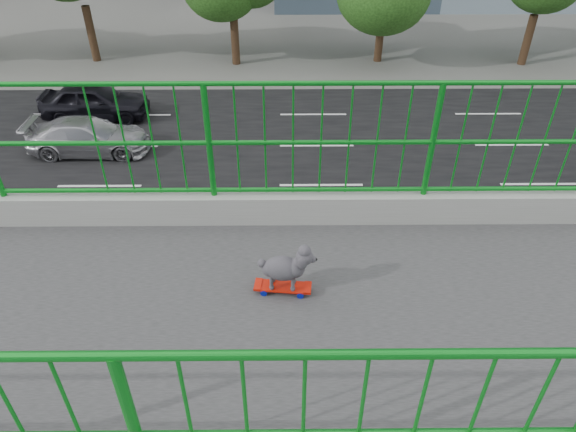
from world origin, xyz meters
The scene contains 8 objects.
road centered at (-13.00, 0.00, 0.01)m, with size 18.00×90.00×0.02m, color black.
railing centered at (0.00, 0.00, 7.21)m, with size 3.00×24.00×1.42m.
skateboard centered at (-0.39, -1.35, 7.05)m, with size 0.19×0.48×0.06m.
poodle centered at (-0.39, -1.32, 7.27)m, with size 0.23×0.48×0.39m.
car_0 centered at (-6.00, -3.19, 0.72)m, with size 1.69×4.21×1.43m, color #A2A2A7.
car_1 centered at (-9.20, -4.54, 0.73)m, with size 1.55×4.44×1.46m, color silver.
car_3 centered at (-15.60, -9.03, 0.68)m, with size 1.91×4.70×1.36m, color #A2A2A7.
car_4 centered at (-18.80, -9.72, 0.80)m, with size 1.89×4.69×1.60m, color black.
Camera 1 is at (2.70, -1.33, 10.01)m, focal length 32.11 mm.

